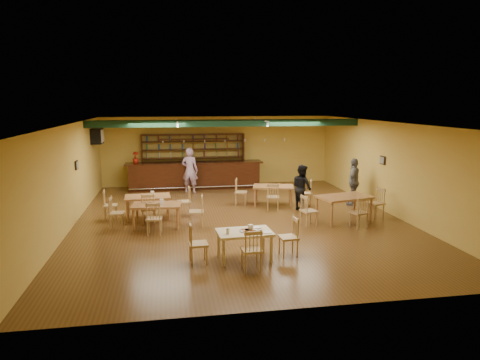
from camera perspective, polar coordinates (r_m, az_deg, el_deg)
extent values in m
plane|color=brown|center=(13.59, -0.06, -5.24)|extent=(12.00, 12.00, 0.00)
cube|color=black|center=(15.88, -1.73, 7.52)|extent=(10.00, 0.30, 0.25)
cube|color=white|center=(16.33, -8.34, 7.74)|extent=(0.05, 2.50, 0.05)
cube|color=white|center=(16.71, 2.80, 7.90)|extent=(0.05, 2.50, 0.05)
cube|color=white|center=(17.37, -18.34, 5.53)|extent=(0.34, 0.70, 0.48)
cube|color=black|center=(14.34, -20.77, 1.85)|extent=(0.04, 0.34, 0.28)
cube|color=black|center=(15.31, 18.31, 2.50)|extent=(0.04, 0.34, 0.28)
cube|color=black|center=(18.36, -5.99, 0.62)|extent=(5.73, 0.85, 1.13)
cube|color=black|center=(18.89, -6.14, 2.65)|extent=(4.43, 0.40, 2.28)
imported|color=#AB1E0F|center=(18.26, -13.62, 2.90)|extent=(0.35, 0.35, 0.49)
cube|color=#A56E3A|center=(14.05, -12.05, -3.48)|extent=(1.45, 0.92, 0.70)
cube|color=#A56E3A|center=(15.40, 4.40, -2.06)|extent=(1.57, 1.17, 0.70)
cube|color=#A56E3A|center=(12.91, -10.91, -4.66)|extent=(1.47, 0.96, 0.70)
cube|color=#A56E3A|center=(13.67, 13.52, -3.71)|extent=(1.78, 1.31, 0.80)
cube|color=tan|center=(10.21, 0.58, -8.60)|extent=(1.32, 0.89, 0.68)
cylinder|color=silver|center=(10.11, 1.10, -6.71)|extent=(0.40, 0.40, 0.01)
cylinder|color=#EAE5C6|center=(9.90, -1.62, -6.81)|extent=(0.08, 0.08, 0.11)
cube|color=white|center=(10.32, 2.16, -6.31)|extent=(0.21, 0.17, 0.03)
cube|color=silver|center=(10.18, 1.81, -6.54)|extent=(0.33, 0.20, 0.00)
cylinder|color=white|center=(10.03, 3.60, -6.89)|extent=(0.23, 0.23, 0.01)
imported|color=purple|center=(17.48, -6.65, 1.28)|extent=(0.77, 0.62, 1.83)
imported|color=black|center=(14.77, 8.18, -0.97)|extent=(0.78, 0.90, 1.56)
imported|color=slate|center=(15.85, 14.79, -0.22)|extent=(0.92, 1.04, 1.68)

